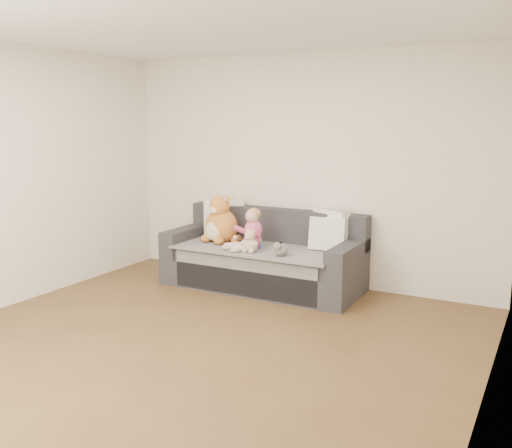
{
  "coord_description": "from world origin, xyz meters",
  "views": [
    {
      "loc": [
        2.6,
        -3.47,
        1.87
      ],
      "look_at": [
        -0.28,
        1.87,
        0.75
      ],
      "focal_mm": 40.0,
      "sensor_mm": 36.0,
      "label": 1
    }
  ],
  "objects_px": {
    "teddy_bear": "(250,243)",
    "sofa": "(264,260)",
    "plush_cat": "(221,223)",
    "sippy_cup": "(257,243)",
    "toddler": "(251,231)"
  },
  "relations": [
    {
      "from": "teddy_bear",
      "to": "sofa",
      "type": "bearing_deg",
      "value": 99.08
    },
    {
      "from": "sofa",
      "to": "plush_cat",
      "type": "bearing_deg",
      "value": -174.87
    },
    {
      "from": "teddy_bear",
      "to": "sippy_cup",
      "type": "xyz_separation_m",
      "value": [
        -0.01,
        0.19,
        -0.04
      ]
    },
    {
      "from": "sofa",
      "to": "teddy_bear",
      "type": "height_order",
      "value": "sofa"
    },
    {
      "from": "teddy_bear",
      "to": "sippy_cup",
      "type": "bearing_deg",
      "value": 100.23
    },
    {
      "from": "sofa",
      "to": "plush_cat",
      "type": "xyz_separation_m",
      "value": [
        -0.54,
        -0.05,
        0.38
      ]
    },
    {
      "from": "toddler",
      "to": "teddy_bear",
      "type": "relative_size",
      "value": 1.76
    },
    {
      "from": "toddler",
      "to": "teddy_bear",
      "type": "height_order",
      "value": "toddler"
    },
    {
      "from": "plush_cat",
      "to": "teddy_bear",
      "type": "height_order",
      "value": "plush_cat"
    },
    {
      "from": "toddler",
      "to": "sofa",
      "type": "bearing_deg",
      "value": 92.95
    },
    {
      "from": "plush_cat",
      "to": "sofa",
      "type": "bearing_deg",
      "value": 16.37
    },
    {
      "from": "plush_cat",
      "to": "toddler",
      "type": "bearing_deg",
      "value": -4.83
    },
    {
      "from": "toddler",
      "to": "plush_cat",
      "type": "xyz_separation_m",
      "value": [
        -0.47,
        0.13,
        0.03
      ]
    },
    {
      "from": "plush_cat",
      "to": "teddy_bear",
      "type": "distance_m",
      "value": 0.65
    },
    {
      "from": "toddler",
      "to": "sippy_cup",
      "type": "height_order",
      "value": "toddler"
    }
  ]
}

